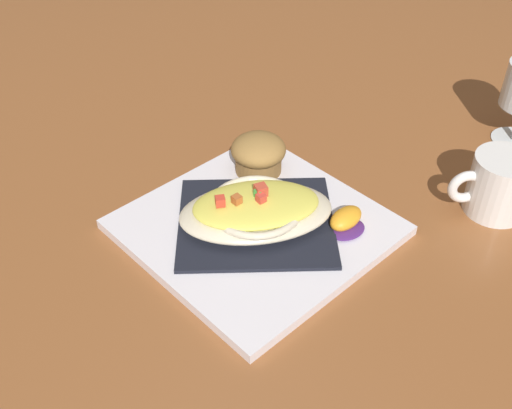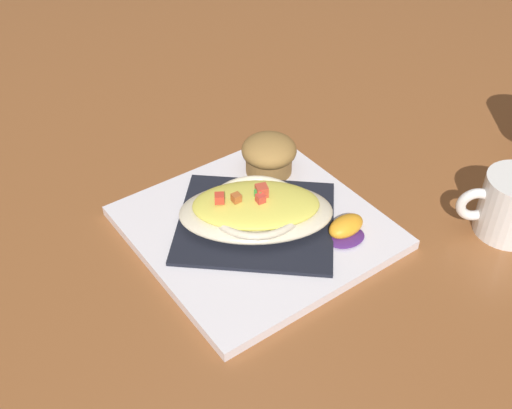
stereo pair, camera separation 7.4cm
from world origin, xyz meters
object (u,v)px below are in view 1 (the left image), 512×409
at_px(square_plate, 256,227).
at_px(muffin, 258,154).
at_px(coffee_mug, 498,187).
at_px(gratin_dish, 256,209).
at_px(orange_garnish, 346,221).

xyz_separation_m(square_plate, muffin, (-0.06, 0.09, 0.03)).
height_order(square_plate, coffee_mug, coffee_mug).
bearing_deg(muffin, gratin_dish, -54.76).
relative_size(square_plate, muffin, 3.80).
height_order(square_plate, gratin_dish, gratin_dish).
distance_m(gratin_dish, muffin, 0.11).
bearing_deg(orange_garnish, square_plate, -146.17).
bearing_deg(gratin_dish, square_plate, 33.37).
bearing_deg(orange_garnish, coffee_mug, 50.88).
bearing_deg(gratin_dish, muffin, 125.24).
xyz_separation_m(muffin, coffee_mug, (0.28, 0.13, -0.01)).
relative_size(muffin, orange_garnish, 1.16).
bearing_deg(square_plate, coffee_mug, 44.91).
height_order(square_plate, orange_garnish, orange_garnish).
height_order(orange_garnish, coffee_mug, coffee_mug).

